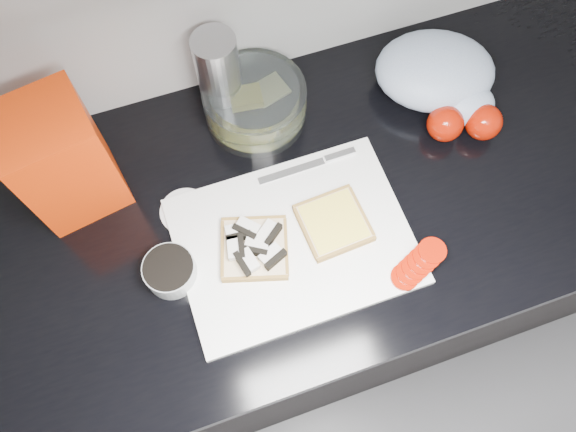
# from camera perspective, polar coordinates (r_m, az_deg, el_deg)

# --- Properties ---
(base_cabinet) EXTENTS (3.50, 0.60, 0.86)m
(base_cabinet) POSITION_cam_1_polar(r_m,az_deg,el_deg) (1.46, 2.80, -5.37)
(base_cabinet) COLOR black
(base_cabinet) RESTS_ON ground
(countertop) EXTENTS (3.50, 0.64, 0.04)m
(countertop) POSITION_cam_1_polar(r_m,az_deg,el_deg) (1.05, 3.90, 2.32)
(countertop) COLOR black
(countertop) RESTS_ON base_cabinet
(cutting_board) EXTENTS (0.40, 0.30, 0.01)m
(cutting_board) POSITION_cam_1_polar(r_m,az_deg,el_deg) (0.98, 0.58, -2.55)
(cutting_board) COLOR white
(cutting_board) RESTS_ON countertop
(bread_left) EXTENTS (0.15, 0.15, 0.04)m
(bread_left) POSITION_cam_1_polar(r_m,az_deg,el_deg) (0.96, -3.49, -3.17)
(bread_left) COLOR beige
(bread_left) RESTS_ON cutting_board
(bread_right) EXTENTS (0.12, 0.12, 0.02)m
(bread_right) POSITION_cam_1_polar(r_m,az_deg,el_deg) (0.98, 4.66, -0.71)
(bread_right) COLOR beige
(bread_right) RESTS_ON cutting_board
(tomato_slices) EXTENTS (0.12, 0.08, 0.02)m
(tomato_slices) POSITION_cam_1_polar(r_m,az_deg,el_deg) (0.97, 13.11, -4.76)
(tomato_slices) COLOR #9F1503
(tomato_slices) RESTS_ON cutting_board
(knife) EXTENTS (0.19, 0.02, 0.01)m
(knife) POSITION_cam_1_polar(r_m,az_deg,el_deg) (1.04, 3.22, 5.52)
(knife) COLOR silver
(knife) RESTS_ON cutting_board
(seed_tub) EXTENTS (0.09, 0.09, 0.04)m
(seed_tub) POSITION_cam_1_polar(r_m,az_deg,el_deg) (0.96, -11.90, -5.46)
(seed_tub) COLOR #ABB0B1
(seed_tub) RESTS_ON countertop
(tub_lid) EXTENTS (0.11, 0.11, 0.01)m
(tub_lid) POSITION_cam_1_polar(r_m,az_deg,el_deg) (1.02, -10.41, 0.51)
(tub_lid) COLOR silver
(tub_lid) RESTS_ON countertop
(glass_bowl) EXTENTS (0.19, 0.19, 0.08)m
(glass_bowl) POSITION_cam_1_polar(r_m,az_deg,el_deg) (1.08, -3.36, 11.36)
(glass_bowl) COLOR silver
(glass_bowl) RESTS_ON countertop
(bread_bag) EXTENTS (0.17, 0.16, 0.23)m
(bread_bag) POSITION_cam_1_polar(r_m,az_deg,el_deg) (1.00, -21.99, 5.31)
(bread_bag) COLOR red
(bread_bag) RESTS_ON countertop
(steel_canister) EXTENTS (0.08, 0.08, 0.19)m
(steel_canister) POSITION_cam_1_polar(r_m,az_deg,el_deg) (1.05, -7.02, 13.91)
(steel_canister) COLOR #B2B2B6
(steel_canister) RESTS_ON countertop
(grocery_bag) EXTENTS (0.28, 0.26, 0.10)m
(grocery_bag) POSITION_cam_1_polar(r_m,az_deg,el_deg) (1.14, 15.10, 13.63)
(grocery_bag) COLOR #AABCD2
(grocery_bag) RESTS_ON countertop
(whole_tomatoes) EXTENTS (0.14, 0.09, 0.07)m
(whole_tomatoes) POSITION_cam_1_polar(r_m,az_deg,el_deg) (1.11, 17.49, 9.01)
(whole_tomatoes) COLOR #9F1503
(whole_tomatoes) RESTS_ON countertop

